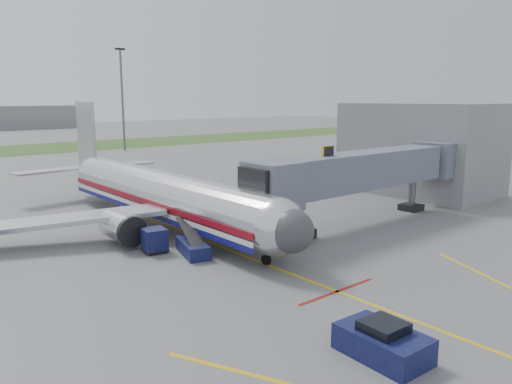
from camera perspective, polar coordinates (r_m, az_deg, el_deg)
ground at (r=31.08m, az=3.63°, el=-9.16°), size 400.00×400.00×0.00m
apron_markings at (r=26.62m, az=14.97°, el=-13.01°), size 21.52×50.00×0.01m
airliner at (r=42.36m, az=-10.69°, el=-0.26°), size 32.10×35.67×10.25m
jet_bridge at (r=42.60m, az=11.63°, el=2.26°), size 25.30×4.00×6.90m
terminal at (r=59.35m, az=18.23°, el=4.77°), size 10.00×16.00×10.00m
light_mast_right at (r=106.23m, az=-15.03°, el=10.43°), size 2.00×0.44×20.40m
pushback_tug at (r=22.08m, az=14.29°, el=-16.29°), size 2.42×3.79×1.54m
baggage_cart_c at (r=35.39m, az=-11.53°, el=-5.43°), size 1.78×1.78×1.68m
belt_loader at (r=34.58m, az=-7.28°, el=-6.22°), size 2.43×4.61×2.17m
ground_power_cart at (r=40.97m, az=2.87°, el=-3.32°), size 1.87×1.49×1.31m
ramp_worker at (r=42.53m, az=-15.01°, el=-2.78°), size 0.80×0.73×1.83m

